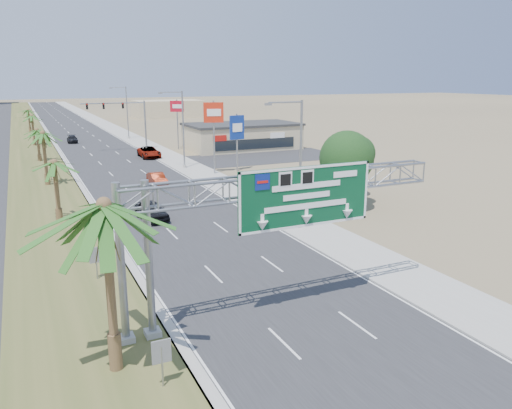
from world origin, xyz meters
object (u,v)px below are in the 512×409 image
object	(u,v)px
pole_sign_red_near	(214,117)
pole_sign_blue	(237,130)
pole_sign_red_far	(177,110)
store_building	(242,137)
car_left_lane	(152,211)
car_mid_lane	(157,179)
car_far	(72,139)
palm_near	(104,206)
car_right_lane	(149,152)
sign_gantry	(274,197)
signal_mast	(133,121)

from	to	relation	value
pole_sign_red_near	pole_sign_blue	size ratio (longest dim) A/B	1.23
pole_sign_red_far	store_building	bearing A→B (deg)	-21.25
car_left_lane	pole_sign_red_far	world-z (taller)	pole_sign_red_far
car_mid_lane	pole_sign_red_far	distance (m)	29.50
car_left_lane	car_far	world-z (taller)	car_left_lane
car_far	pole_sign_red_far	bearing A→B (deg)	-45.71
palm_near	car_right_lane	distance (m)	57.35
store_building	car_left_lane	bearing A→B (deg)	-123.80
store_building	pole_sign_red_near	size ratio (longest dim) A/B	2.01
pole_sign_red_near	palm_near	bearing A→B (deg)	-116.09
car_right_lane	pole_sign_red_far	distance (m)	10.99
sign_gantry	signal_mast	distance (m)	62.37
store_building	car_right_lane	xyz separation A→B (m)	(-16.50, -2.90, -1.19)
store_building	car_left_lane	size ratio (longest dim) A/B	3.97
car_mid_lane	pole_sign_red_near	xyz separation A→B (m)	(8.15, 3.57, 6.34)
pole_sign_red_near	pole_sign_red_far	distance (m)	23.50
signal_mast	pole_sign_red_near	distance (m)	25.96
store_building	pole_sign_blue	size ratio (longest dim) A/B	2.48
car_mid_lane	car_right_lane	size ratio (longest dim) A/B	0.73
sign_gantry	pole_sign_red_near	bearing A→B (deg)	73.67
car_mid_lane	pole_sign_red_near	size ratio (longest dim) A/B	0.47
sign_gantry	pole_sign_blue	xyz separation A→B (m)	(14.06, 37.27, -0.76)
sign_gantry	store_building	xyz separation A→B (m)	(23.06, 56.07, -4.06)
signal_mast	car_far	size ratio (longest dim) A/B	2.32
sign_gantry	store_building	bearing A→B (deg)	67.64
car_mid_lane	car_right_lane	distance (m)	20.56
sign_gantry	pole_sign_red_near	distance (m)	38.12
car_right_lane	car_mid_lane	bearing A→B (deg)	-100.64
store_building	palm_near	bearing A→B (deg)	-118.28
sign_gantry	pole_sign_red_far	bearing A→B (deg)	77.66
store_building	car_mid_lane	distance (m)	30.89
sign_gantry	car_far	world-z (taller)	sign_gantry
palm_near	car_left_lane	xyz separation A→B (m)	(6.78, 21.53, -6.16)
signal_mast	car_right_lane	size ratio (longest dim) A/B	1.77
signal_mast	pole_sign_red_far	xyz separation A→B (m)	(6.88, -2.10, 1.60)
sign_gantry	signal_mast	size ratio (longest dim) A/B	1.63
store_building	car_far	distance (m)	32.50
store_building	pole_sign_red_far	xyz separation A→B (m)	(-9.95, 3.87, 4.45)
car_far	pole_sign_red_far	world-z (taller)	pole_sign_red_far
car_mid_lane	pole_sign_red_far	bearing A→B (deg)	68.01
car_left_lane	sign_gantry	bearing A→B (deg)	-92.46
pole_sign_blue	palm_near	bearing A→B (deg)	-119.53
pole_sign_blue	pole_sign_red_far	distance (m)	22.73
palm_near	store_building	distance (m)	66.04
pole_sign_red_near	pole_sign_red_far	bearing A→B (deg)	84.15
pole_sign_red_far	car_right_lane	bearing A→B (deg)	-134.03
car_left_lane	car_mid_lane	size ratio (longest dim) A/B	1.07
car_far	pole_sign_red_far	distance (m)	23.31
store_building	signal_mast	bearing A→B (deg)	160.46
sign_gantry	car_right_lane	xyz separation A→B (m)	(6.56, 53.17, -5.25)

